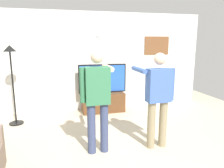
# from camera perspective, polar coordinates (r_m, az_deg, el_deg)

# --- Properties ---
(ground_plane) EXTENTS (8.40, 8.40, 0.00)m
(ground_plane) POSITION_cam_1_polar(r_m,az_deg,el_deg) (3.65, 4.32, -20.18)
(ground_plane) COLOR beige
(back_wall) EXTENTS (6.40, 0.10, 2.70)m
(back_wall) POSITION_cam_1_polar(r_m,az_deg,el_deg) (6.00, -4.73, 5.99)
(back_wall) COLOR silver
(back_wall) RESTS_ON ground_plane
(tv_stand) EXTENTS (1.14, 0.54, 0.52)m
(tv_stand) POSITION_cam_1_polar(r_m,az_deg,el_deg) (5.90, -2.41, -4.86)
(tv_stand) COLOR brown
(tv_stand) RESTS_ON ground_plane
(television) EXTENTS (1.31, 0.07, 0.78)m
(television) POSITION_cam_1_polar(r_m,az_deg,el_deg) (5.80, -2.56, 1.47)
(television) COLOR black
(television) RESTS_ON tv_stand
(wall_clock) EXTENTS (0.27, 0.03, 0.27)m
(wall_clock) POSITION_cam_1_polar(r_m,az_deg,el_deg) (5.95, -3.18, 13.57)
(wall_clock) COLOR white
(framed_picture) EXTENTS (0.76, 0.04, 0.52)m
(framed_picture) POSITION_cam_1_polar(r_m,az_deg,el_deg) (6.51, 11.85, 10.05)
(framed_picture) COLOR brown
(floor_lamp) EXTENTS (0.32, 0.32, 1.83)m
(floor_lamp) POSITION_cam_1_polar(r_m,az_deg,el_deg) (5.28, -25.36, 3.75)
(floor_lamp) COLOR black
(floor_lamp) RESTS_ON ground_plane
(person_standing_nearer_lamp) EXTENTS (0.59, 0.78, 1.77)m
(person_standing_nearer_lamp) POSITION_cam_1_polar(r_m,az_deg,el_deg) (3.58, -3.95, -3.30)
(person_standing_nearer_lamp) COLOR #384266
(person_standing_nearer_lamp) RESTS_ON ground_plane
(person_standing_nearer_couch) EXTENTS (0.60, 0.78, 1.72)m
(person_standing_nearer_couch) POSITION_cam_1_polar(r_m,az_deg,el_deg) (3.85, 12.22, -2.91)
(person_standing_nearer_couch) COLOR gray
(person_standing_nearer_couch) RESTS_ON ground_plane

